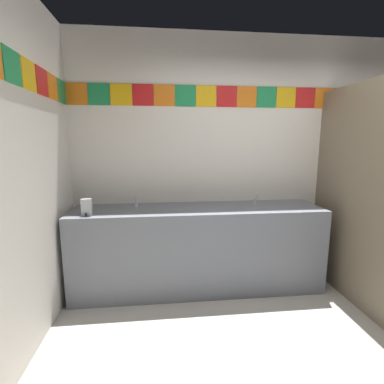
% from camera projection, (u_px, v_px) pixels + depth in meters
% --- Properties ---
extents(ground_plane, '(9.52, 9.52, 0.00)m').
position_uv_depth(ground_plane, '(345.00, 383.00, 1.88)').
color(ground_plane, '#B2ADA3').
extents(wall_back, '(4.33, 0.09, 2.74)m').
position_uv_depth(wall_back, '(262.00, 159.00, 3.33)').
color(wall_back, silver).
rests_on(wall_back, ground_plane).
extents(vanity_counter, '(2.62, 0.61, 0.89)m').
position_uv_depth(vanity_counter, '(198.00, 247.00, 3.07)').
color(vanity_counter, slate).
rests_on(vanity_counter, ground_plane).
extents(faucet_left, '(0.04, 0.10, 0.14)m').
position_uv_depth(faucet_left, '(136.00, 203.00, 3.00)').
color(faucet_left, silver).
rests_on(faucet_left, vanity_counter).
extents(faucet_right, '(0.04, 0.10, 0.14)m').
position_uv_depth(faucet_right, '(256.00, 200.00, 3.14)').
color(faucet_right, silver).
rests_on(faucet_right, vanity_counter).
extents(soap_dispenser, '(0.09, 0.09, 0.16)m').
position_uv_depth(soap_dispenser, '(87.00, 207.00, 2.67)').
color(soap_dispenser, '#B7BABF').
rests_on(soap_dispenser, vanity_counter).
extents(toilet, '(0.39, 0.49, 0.74)m').
position_uv_depth(toilet, '(377.00, 257.00, 3.18)').
color(toilet, white).
rests_on(toilet, ground_plane).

